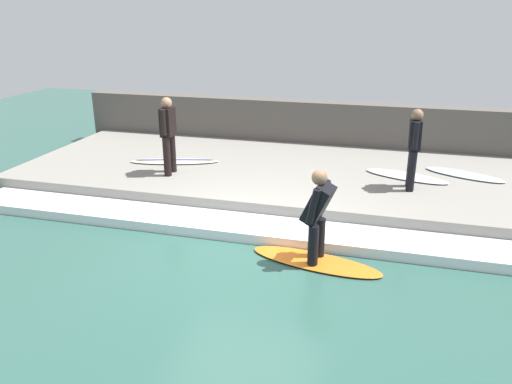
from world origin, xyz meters
name	(u,v)px	position (x,y,z in m)	size (l,w,h in m)	color
ground_plane	(244,248)	(0.00, 0.00, 0.00)	(28.00, 28.00, 0.00)	#2D564C
concrete_ledge	(285,176)	(3.24, 0.00, 0.18)	(4.40, 11.55, 0.37)	gray
back_wall	(305,128)	(5.69, 0.00, 0.71)	(0.50, 12.13, 1.42)	#544F49
wave_foam_crest	(254,228)	(0.60, 0.00, 0.09)	(0.89, 10.98, 0.18)	silver
surfboard_riding	(316,261)	(-0.21, -1.20, 0.03)	(0.96, 2.13, 0.06)	orange
surfer_riding	(318,211)	(-0.21, -1.20, 0.85)	(0.55, 0.51, 1.43)	black
surfer_waiting_near	(414,145)	(2.58, -2.59, 1.24)	(0.53, 0.23, 1.55)	black
surfboard_waiting_near	(406,176)	(3.26, -2.54, 0.40)	(1.02, 1.79, 0.06)	silver
surfer_waiting_far	(168,132)	(2.23, 2.27, 1.27)	(0.54, 0.24, 1.61)	black
surfboard_waiting_far	(175,161)	(3.00, 2.51, 0.40)	(0.97, 2.05, 0.07)	beige
surfboard_spare	(464,174)	(3.68, -3.71, 0.40)	(1.08, 1.68, 0.06)	silver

